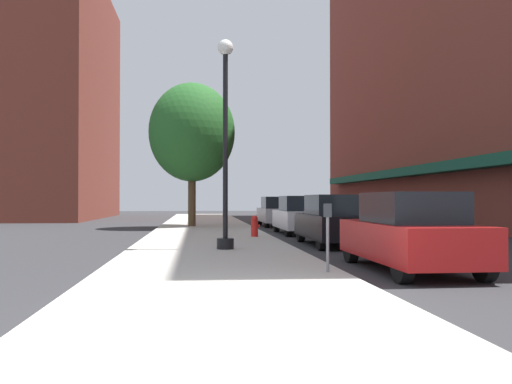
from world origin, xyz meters
name	(u,v)px	position (x,y,z in m)	size (l,w,h in m)	color
ground_plane	(291,231)	(4.00, 18.00, 0.00)	(90.00, 90.00, 0.00)	#2D2D30
sidewalk_slab	(206,229)	(0.00, 19.00, 0.06)	(4.80, 50.00, 0.12)	#B7B2A8
building_far_background	(65,101)	(-11.01, 37.00, 9.45)	(6.80, 18.00, 18.94)	brown
lamppost	(225,139)	(0.35, 8.11, 3.20)	(0.48, 0.48, 5.90)	black
fire_hydrant	(255,226)	(1.69, 12.93, 0.52)	(0.33, 0.26, 0.79)	red
parking_meter_near	(328,229)	(2.05, 3.19, 0.95)	(0.14, 0.09, 1.31)	slate
tree_near	(192,133)	(-0.72, 21.05, 5.00)	(4.48, 4.48, 7.48)	#4C3823
car_red	(409,233)	(4.00, 3.96, 0.81)	(1.80, 4.30, 1.66)	black
car_black	(334,221)	(4.00, 10.15, 0.81)	(1.80, 4.30, 1.66)	black
car_white	(300,216)	(4.00, 15.92, 0.81)	(1.80, 4.30, 1.66)	black
car_silver	(277,212)	(4.00, 22.64, 0.81)	(1.80, 4.30, 1.66)	black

